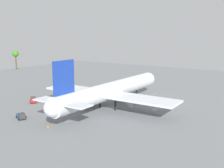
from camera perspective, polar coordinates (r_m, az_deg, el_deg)
ground_plane at (r=98.81m, az=0.00°, el=-4.95°), size 256.86×256.86×0.00m
cargo_airplane at (r=97.08m, az=-0.10°, el=-1.41°), size 64.21×52.28×19.26m
catering_truck at (r=89.62m, az=-18.96°, el=-6.46°), size 3.51×4.84×2.17m
baggage_tug at (r=117.23m, az=-7.49°, el=-1.97°), size 3.02×4.84×2.39m
maintenance_van at (r=109.72m, az=-16.54°, el=-3.26°), size 4.52×4.97×1.93m
safety_cone_nose at (r=121.47m, az=9.14°, el=-1.96°), size 0.53×0.53×0.76m
safety_cone_tail at (r=79.43m, az=-13.56°, el=-8.85°), size 0.59×0.59×0.85m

